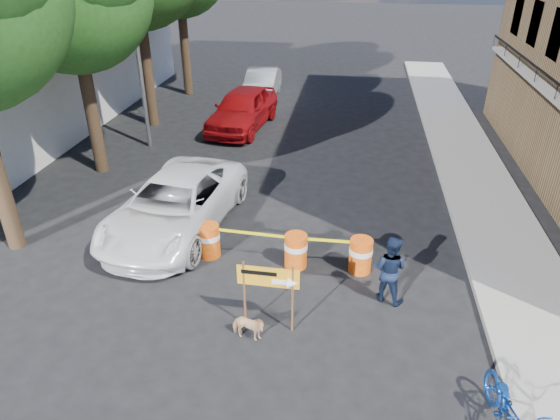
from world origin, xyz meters
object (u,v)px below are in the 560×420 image
(sedan_silver, at_px, (262,84))
(suv_white, at_px, (175,204))
(bicycle, at_px, (516,392))
(barrel_far_right, at_px, (361,255))
(barrel_far_left, at_px, (144,237))
(pedestrian, at_px, (389,269))
(barrel_mid_left, at_px, (209,240))
(detour_sign, at_px, (275,283))
(dog, at_px, (248,328))
(barrel_mid_right, at_px, (296,250))
(sedan_red, at_px, (242,109))

(sedan_silver, bearing_deg, suv_white, -91.81)
(bicycle, bearing_deg, barrel_far_right, 111.76)
(barrel_far_left, bearing_deg, pedestrian, -9.42)
(barrel_far_right, bearing_deg, suv_white, 166.07)
(barrel_mid_left, xyz_separation_m, detour_sign, (2.14, -2.49, 0.72))
(detour_sign, xyz_separation_m, pedestrian, (2.35, 1.37, -0.36))
(detour_sign, height_order, pedestrian, pedestrian)
(barrel_mid_left, xyz_separation_m, dog, (1.63, -2.89, -0.16))
(barrel_far_left, distance_m, barrel_mid_right, 3.98)
(detour_sign, relative_size, bicycle, 0.85)
(pedestrian, distance_m, sedan_red, 12.39)
(barrel_mid_right, height_order, suv_white, suv_white)
(detour_sign, distance_m, dog, 1.09)
(detour_sign, xyz_separation_m, sedan_red, (-3.41, 12.34, -0.34))
(barrel_far_right, distance_m, detour_sign, 3.04)
(detour_sign, xyz_separation_m, dog, (-0.51, -0.40, -0.88))
(barrel_far_left, relative_size, barrel_mid_left, 1.00)
(barrel_far_left, bearing_deg, suv_white, 71.15)
(barrel_far_right, xyz_separation_m, sedan_red, (-5.15, 9.95, 0.38))
(barrel_far_left, distance_m, sedan_red, 9.96)
(suv_white, height_order, sedan_red, sedan_red)
(detour_sign, height_order, sedan_silver, detour_sign)
(barrel_mid_right, bearing_deg, barrel_mid_left, 176.74)
(barrel_mid_right, distance_m, dog, 2.84)
(barrel_mid_right, height_order, detour_sign, detour_sign)
(barrel_mid_left, xyz_separation_m, barrel_far_right, (3.87, -0.10, 0.00))
(pedestrian, height_order, suv_white, pedestrian)
(barrel_mid_right, distance_m, pedestrian, 2.46)
(barrel_far_left, xyz_separation_m, sedan_red, (0.43, 9.94, 0.38))
(barrel_far_left, xyz_separation_m, barrel_far_right, (5.58, -0.01, 0.00))
(barrel_far_left, relative_size, dog, 1.22)
(sedan_silver, bearing_deg, sedan_red, -91.81)
(dog, bearing_deg, sedan_red, 20.94)
(barrel_far_left, distance_m, suv_white, 1.38)
(sedan_red, bearing_deg, pedestrian, -54.89)
(sedan_red, bearing_deg, bicycle, -54.55)
(pedestrian, relative_size, dog, 2.25)
(barrel_far_right, distance_m, suv_white, 5.31)
(barrel_mid_left, height_order, sedan_silver, sedan_silver)
(barrel_mid_left, distance_m, sedan_silver, 14.51)
(barrel_mid_left, height_order, detour_sign, detour_sign)
(barrel_far_right, distance_m, pedestrian, 1.25)
(barrel_mid_left, relative_size, sedan_red, 0.18)
(pedestrian, distance_m, dog, 3.40)
(barrel_far_left, relative_size, sedan_silver, 0.21)
(barrel_mid_right, distance_m, barrel_far_right, 1.60)
(barrel_mid_right, relative_size, suv_white, 0.16)
(barrel_far_left, bearing_deg, detour_sign, -31.95)
(barrel_mid_right, height_order, sedan_red, sedan_red)
(bicycle, height_order, dog, bicycle)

